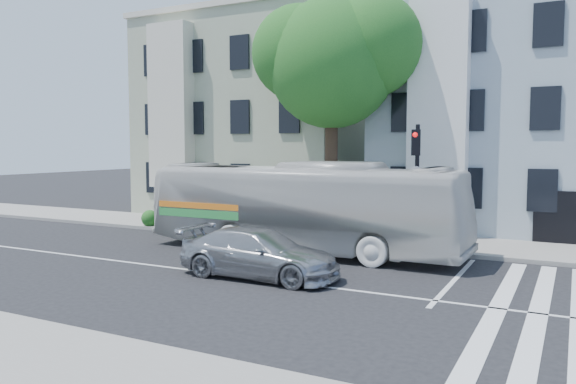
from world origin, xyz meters
The scene contains 9 objects.
ground centered at (0.00, 0.00, 0.00)m, with size 120.00×120.00×0.00m, color black.
sidewalk_far centered at (0.00, 8.00, 0.07)m, with size 80.00×4.00×0.15m, color gray.
building_left centered at (-7.00, 15.00, 5.50)m, with size 12.00×10.00×11.00m, color #A4AD91.
building_right centered at (7.00, 15.00, 5.50)m, with size 12.00×10.00×11.00m, color #96A8B3.
street_tree centered at (0.06, 8.74, 7.83)m, with size 7.30×5.90×11.10m.
bus centered at (0.60, 4.39, 1.69)m, with size 12.10×2.83×3.37m, color silver.
sedan centered at (1.17, 0.20, 0.73)m, with size 5.04×2.05×1.46m, color #AAACB1.
hedge centered at (-4.21, 6.37, 0.50)m, with size 8.50×0.84×0.70m, color #216621, non-canonical shape.
traffic_signal centered at (4.24, 6.66, 3.07)m, with size 0.48×0.55×4.75m.
Camera 1 is at (9.59, -14.19, 3.95)m, focal length 35.00 mm.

